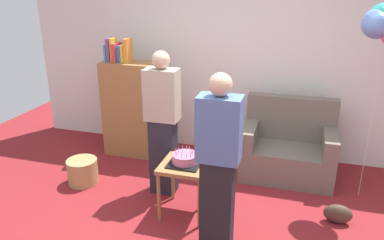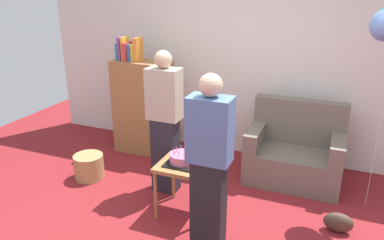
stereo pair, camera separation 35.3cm
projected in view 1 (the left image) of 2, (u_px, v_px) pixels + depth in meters
ground_plane at (193, 233)px, 3.61m from camera, size 8.00×8.00×0.00m
wall_back at (236, 56)px, 4.99m from camera, size 6.00×0.10×2.70m
couch at (288, 149)px, 4.61m from camera, size 1.10×0.70×0.96m
bookshelf at (133, 107)px, 5.08m from camera, size 0.80×0.36×1.61m
side_table at (185, 171)px, 3.78m from camera, size 0.48×0.48×0.57m
birthday_cake at (185, 159)px, 3.73m from camera, size 0.32×0.32×0.17m
person_blowing_candles at (163, 124)px, 4.07m from camera, size 0.36×0.22×1.63m
person_holding_cake at (218, 165)px, 3.15m from camera, size 0.36×0.22×1.63m
wicker_basket at (83, 171)px, 4.48m from camera, size 0.36×0.36×0.30m
handbag at (338, 214)px, 3.74m from camera, size 0.28×0.14×0.20m
balloon_bunch at (383, 24)px, 3.57m from camera, size 0.44×0.37×2.10m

